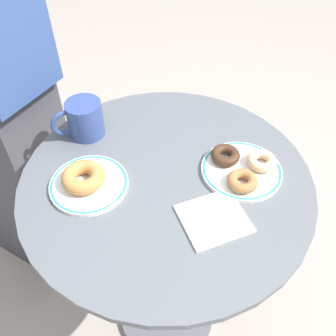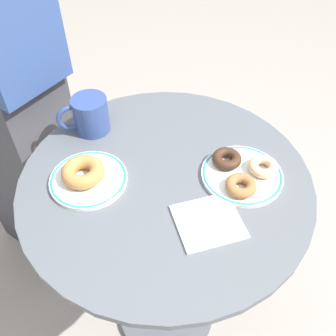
% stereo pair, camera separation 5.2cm
% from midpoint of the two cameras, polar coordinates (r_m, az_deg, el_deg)
% --- Properties ---
extents(ground_plane, '(7.00, 7.00, 0.02)m').
position_cam_midpoint_polar(ground_plane, '(1.57, 0.77, -21.08)').
color(ground_plane, '#9E9389').
extents(cafe_table, '(0.70, 0.70, 0.78)m').
position_cam_midpoint_polar(cafe_table, '(1.08, 1.06, -9.97)').
color(cafe_table, '#565B60').
rests_on(cafe_table, ground).
extents(plate_left, '(0.18, 0.18, 0.01)m').
position_cam_midpoint_polar(plate_left, '(0.90, -10.29, -1.71)').
color(plate_left, white).
rests_on(plate_left, cafe_table).
extents(plate_right, '(0.19, 0.19, 0.01)m').
position_cam_midpoint_polar(plate_right, '(0.92, 12.68, -1.05)').
color(plate_right, white).
rests_on(plate_right, cafe_table).
extents(donut_old_fashioned, '(0.11, 0.11, 0.03)m').
position_cam_midpoint_polar(donut_old_fashioned, '(0.89, -11.09, -0.65)').
color(donut_old_fashioned, '#BC7F42').
rests_on(donut_old_fashioned, plate_left).
extents(donut_glazed, '(0.07, 0.07, 0.02)m').
position_cam_midpoint_polar(donut_glazed, '(0.92, 15.72, 0.18)').
color(donut_glazed, '#E0B789').
rests_on(donut_glazed, plate_right).
extents(donut_chocolate, '(0.07, 0.07, 0.02)m').
position_cam_midpoint_polar(donut_chocolate, '(0.92, 10.44, 1.36)').
color(donut_chocolate, '#422819').
rests_on(donut_chocolate, plate_right).
extents(donut_cinnamon, '(0.10, 0.10, 0.02)m').
position_cam_midpoint_polar(donut_cinnamon, '(0.87, 12.64, -2.66)').
color(donut_cinnamon, '#A36B3D').
rests_on(donut_cinnamon, plate_right).
extents(paper_napkin, '(0.15, 0.13, 0.01)m').
position_cam_midpoint_polar(paper_napkin, '(0.82, 7.91, -8.07)').
color(paper_napkin, white).
rests_on(paper_napkin, cafe_table).
extents(coffee_mug, '(0.13, 0.09, 0.10)m').
position_cam_midpoint_polar(coffee_mug, '(1.01, -10.31, 7.86)').
color(coffee_mug, '#334784').
rests_on(coffee_mug, cafe_table).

